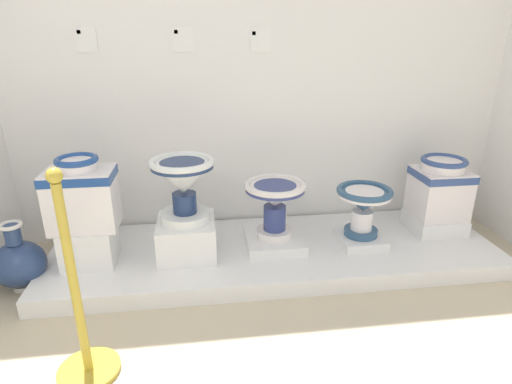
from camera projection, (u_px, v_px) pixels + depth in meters
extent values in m
cube|color=white|center=(265.00, 21.00, 2.82)|extent=(3.75, 0.06, 3.07)
cube|color=white|center=(275.00, 252.00, 2.87)|extent=(2.97, 0.92, 0.11)
cube|color=white|center=(90.00, 244.00, 2.61)|extent=(0.31, 0.29, 0.24)
cube|color=white|center=(83.00, 199.00, 2.51)|extent=(0.39, 0.27, 0.37)
cube|color=navy|center=(79.00, 176.00, 2.45)|extent=(0.40, 0.28, 0.05)
cylinder|color=white|center=(77.00, 165.00, 2.43)|extent=(0.22, 0.22, 0.06)
torus|color=navy|center=(76.00, 160.00, 2.42)|extent=(0.25, 0.25, 0.04)
cube|color=white|center=(187.00, 238.00, 2.70)|extent=(0.36, 0.38, 0.24)
cylinder|color=white|center=(185.00, 216.00, 2.64)|extent=(0.31, 0.31, 0.06)
cylinder|color=navy|center=(185.00, 203.00, 2.61)|extent=(0.15, 0.15, 0.13)
cone|color=white|center=(183.00, 178.00, 2.55)|extent=(0.39, 0.39, 0.20)
cylinder|color=navy|center=(182.00, 165.00, 2.52)|extent=(0.38, 0.38, 0.03)
torus|color=white|center=(182.00, 162.00, 2.52)|extent=(0.39, 0.39, 0.04)
cylinder|color=navy|center=(182.00, 163.00, 2.52)|extent=(0.27, 0.27, 0.01)
cube|color=white|center=(274.00, 241.00, 2.84)|extent=(0.38, 0.38, 0.07)
cylinder|color=white|center=(274.00, 233.00, 2.82)|extent=(0.24, 0.24, 0.06)
cylinder|color=navy|center=(275.00, 218.00, 2.78)|extent=(0.15, 0.15, 0.17)
cone|color=white|center=(275.00, 196.00, 2.72)|extent=(0.39, 0.39, 0.14)
cylinder|color=navy|center=(275.00, 188.00, 2.70)|extent=(0.39, 0.39, 0.03)
torus|color=white|center=(275.00, 185.00, 2.70)|extent=(0.40, 0.40, 0.04)
cylinder|color=navy|center=(275.00, 186.00, 2.70)|extent=(0.28, 0.28, 0.01)
cube|color=white|center=(360.00, 238.00, 2.89)|extent=(0.29, 0.32, 0.06)
cylinder|color=#305578|center=(361.00, 232.00, 2.87)|extent=(0.23, 0.23, 0.04)
cylinder|color=white|center=(362.00, 220.00, 2.84)|extent=(0.14, 0.14, 0.13)
cone|color=#305578|center=(364.00, 201.00, 2.79)|extent=(0.36, 0.36, 0.14)
cylinder|color=white|center=(364.00, 194.00, 2.77)|extent=(0.35, 0.35, 0.03)
torus|color=#305578|center=(365.00, 191.00, 2.77)|extent=(0.37, 0.37, 0.04)
cylinder|color=white|center=(365.00, 192.00, 2.77)|extent=(0.25, 0.25, 0.01)
cube|color=white|center=(434.00, 222.00, 3.06)|extent=(0.36, 0.34, 0.11)
cube|color=white|center=(439.00, 193.00, 2.98)|extent=(0.34, 0.32, 0.35)
cube|color=#314985|center=(442.00, 175.00, 2.93)|extent=(0.35, 0.33, 0.05)
cylinder|color=white|center=(443.00, 165.00, 2.91)|extent=(0.29, 0.29, 0.07)
torus|color=#314985|center=(444.00, 161.00, 2.90)|extent=(0.31, 0.31, 0.04)
cube|color=white|center=(86.00, 40.00, 2.68)|extent=(0.13, 0.01, 0.16)
cube|color=slate|center=(79.00, 32.00, 2.66)|extent=(0.02, 0.01, 0.02)
cube|color=white|center=(183.00, 39.00, 2.76)|extent=(0.14, 0.01, 0.16)
cube|color=#5B9E4C|center=(176.00, 32.00, 2.73)|extent=(0.02, 0.01, 0.02)
cube|color=white|center=(260.00, 41.00, 2.82)|extent=(0.14, 0.01, 0.15)
cube|color=#5B9E4C|center=(254.00, 33.00, 2.80)|extent=(0.02, 0.01, 0.02)
cylinder|color=white|center=(24.00, 285.00, 2.57)|extent=(0.12, 0.12, 0.03)
ellipsoid|color=navy|center=(19.00, 264.00, 2.51)|extent=(0.31, 0.31, 0.27)
cylinder|color=navy|center=(13.00, 235.00, 2.44)|extent=(0.09, 0.09, 0.12)
torus|color=white|center=(10.00, 225.00, 2.42)|extent=(0.13, 0.13, 0.02)
cylinder|color=gold|center=(89.00, 370.00, 1.93)|extent=(0.28, 0.28, 0.02)
cylinder|color=gold|center=(74.00, 284.00, 1.76)|extent=(0.04, 0.04, 0.90)
sphere|color=gold|center=(54.00, 176.00, 1.59)|extent=(0.06, 0.06, 0.06)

